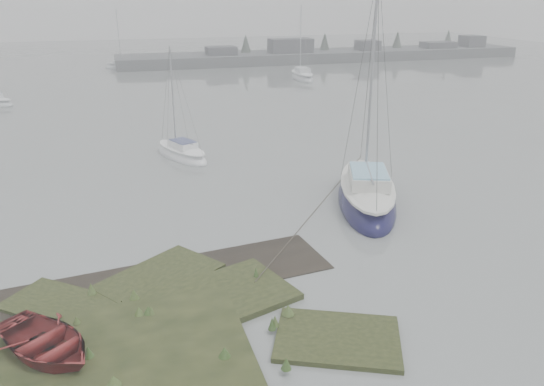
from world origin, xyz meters
The scene contains 7 objects.
ground centered at (0.00, 30.00, 0.00)m, with size 160.00×160.00×0.00m, color slate.
far_shoreline centered at (26.84, 61.90, 0.85)m, with size 60.00×8.00×4.15m.
sailboat_main centered at (6.06, 8.91, 0.35)m, with size 5.29×8.37×11.24m.
sailboat_white centered at (-1.24, 18.91, 0.22)m, with size 3.45×5.19×6.99m.
sailboat_far_b centered at (16.29, 45.97, 0.27)m, with size 2.43×6.32×8.75m.
sailboat_far_c centered at (-2.51, 61.61, 0.25)m, with size 5.95×3.16×8.00m.
dinghy centered at (-7.36, 1.00, 0.58)m, with size 2.47×3.46×0.72m, color maroon.
Camera 1 is at (-4.98, -12.06, 9.31)m, focal length 35.00 mm.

